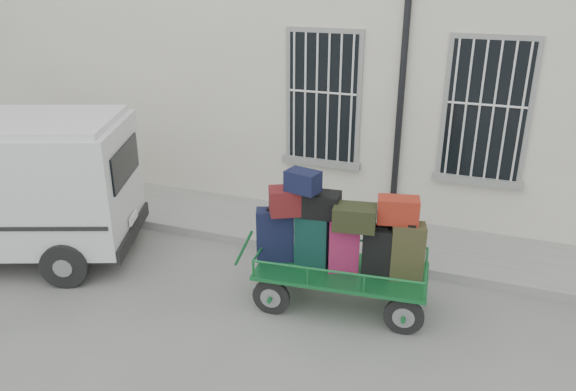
# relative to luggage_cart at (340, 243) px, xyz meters

# --- Properties ---
(ground) EXTENTS (80.00, 80.00, 0.00)m
(ground) POSITION_rel_luggage_cart_xyz_m (-0.72, -0.17, -0.97)
(ground) COLOR slate
(ground) RESTS_ON ground
(building) EXTENTS (24.00, 5.15, 6.00)m
(building) POSITION_rel_luggage_cart_xyz_m (-0.72, 5.32, 2.03)
(building) COLOR beige
(building) RESTS_ON ground
(sidewalk) EXTENTS (24.00, 1.70, 0.15)m
(sidewalk) POSITION_rel_luggage_cart_xyz_m (-0.72, 2.03, -0.90)
(sidewalk) COLOR gray
(sidewalk) RESTS_ON ground
(luggage_cart) EXTENTS (2.72, 1.24, 1.96)m
(luggage_cart) POSITION_rel_luggage_cart_xyz_m (0.00, 0.00, 0.00)
(luggage_cart) COLOR black
(luggage_cart) RESTS_ON ground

